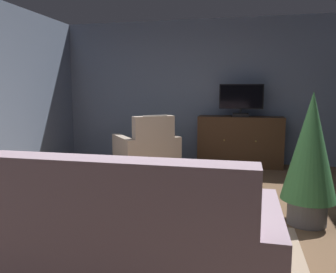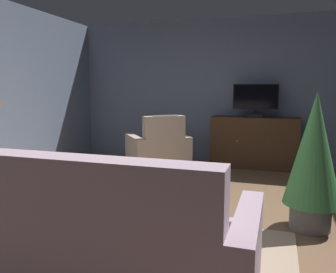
% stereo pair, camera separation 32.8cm
% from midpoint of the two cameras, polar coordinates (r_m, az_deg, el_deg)
% --- Properties ---
extents(ground_plane, '(6.32, 7.59, 0.04)m').
position_cam_midpoint_polar(ground_plane, '(3.44, -2.96, -16.48)').
color(ground_plane, brown).
extents(wall_back, '(6.32, 0.10, 2.71)m').
position_cam_midpoint_polar(wall_back, '(6.62, 5.36, 7.53)').
color(wall_back, slate).
rests_on(wall_back, ground_plane).
extents(rug_central, '(2.37, 1.89, 0.01)m').
position_cam_midpoint_polar(rug_central, '(2.96, -5.12, -20.29)').
color(rug_central, tan).
rests_on(rug_central, ground_plane).
extents(tv_cabinet, '(1.52, 0.45, 0.91)m').
position_cam_midpoint_polar(tv_cabinet, '(6.29, 10.57, -1.02)').
color(tv_cabinet, black).
rests_on(tv_cabinet, ground_plane).
extents(television, '(0.77, 0.20, 0.58)m').
position_cam_midpoint_polar(television, '(6.17, 10.74, 6.17)').
color(television, black).
rests_on(television, tv_cabinet).
extents(coffee_table, '(1.11, 0.59, 0.46)m').
position_cam_midpoint_polar(coffee_table, '(3.45, -6.21, -8.94)').
color(coffee_table, brown).
rests_on(coffee_table, ground_plane).
extents(tv_remote, '(0.18, 0.09, 0.02)m').
position_cam_midpoint_polar(tv_remote, '(3.43, -5.95, -7.93)').
color(tv_remote, black).
rests_on(tv_remote, coffee_table).
extents(sofa_floral, '(2.07, 0.94, 1.02)m').
position_cam_midpoint_polar(sofa_floral, '(2.45, -12.03, -18.16)').
color(sofa_floral, '#AD93A3').
rests_on(sofa_floral, ground_plane).
extents(armchair_near_window, '(1.28, 1.27, 1.00)m').
position_cam_midpoint_polar(armchair_near_window, '(5.80, -5.17, -2.87)').
color(armchair_near_window, '#C6B29E').
rests_on(armchair_near_window, ground_plane).
extents(potted_plant_tall_palm_by_window, '(0.56, 0.56, 1.39)m').
position_cam_midpoint_polar(potted_plant_tall_palm_by_window, '(3.70, 20.54, -2.73)').
color(potted_plant_tall_palm_by_window, slate).
rests_on(potted_plant_tall_palm_by_window, ground_plane).
extents(cat, '(0.63, 0.48, 0.22)m').
position_cam_midpoint_polar(cat, '(3.94, -22.43, -11.91)').
color(cat, '#2D2D33').
rests_on(cat, ground_plane).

